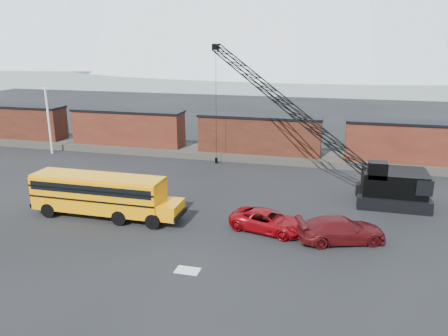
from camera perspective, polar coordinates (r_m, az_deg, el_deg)
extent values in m
plane|color=black|center=(29.35, -3.13, -9.40)|extent=(160.00, 160.00, 0.00)
cube|color=silver|center=(365.28, 13.82, 15.63)|extent=(800.00, 80.00, 24.00)
cube|color=#453E38|center=(49.45, 4.60, 1.71)|extent=(120.00, 5.00, 0.70)
cube|color=#4C2015|center=(62.77, -25.61, 5.47)|extent=(13.50, 2.90, 4.00)
cube|color=black|center=(62.48, -25.84, 7.31)|extent=(13.70, 3.10, 0.25)
cube|color=black|center=(60.48, -22.35, 3.84)|extent=(2.20, 2.40, 0.60)
cube|color=#451813|center=(53.95, -12.38, 5.16)|extent=(13.50, 2.90, 4.00)
cube|color=black|center=(53.61, -12.52, 7.31)|extent=(13.70, 3.10, 0.25)
cube|color=black|center=(56.29, -16.11, 3.58)|extent=(2.20, 2.40, 0.60)
cube|color=black|center=(52.55, -8.17, 3.19)|extent=(2.20, 2.40, 0.60)
cube|color=#4C2015|center=(48.92, 4.66, 4.38)|extent=(13.50, 2.90, 4.00)
cube|color=black|center=(48.54, 4.71, 6.75)|extent=(13.70, 3.10, 0.25)
cube|color=black|center=(50.16, -0.12, 2.74)|extent=(2.20, 2.40, 0.60)
cube|color=black|center=(48.77, 9.48, 2.12)|extent=(2.20, 2.40, 0.60)
cube|color=#451813|center=(48.85, 23.49, 3.06)|extent=(13.50, 2.90, 4.00)
cube|color=black|center=(48.48, 23.76, 5.42)|extent=(13.70, 3.10, 0.25)
cube|color=black|center=(48.74, 18.40, 1.50)|extent=(2.20, 2.40, 0.60)
cylinder|color=silver|center=(54.55, -21.94, 5.88)|extent=(0.24, 0.24, 8.00)
cube|color=silver|center=(54.10, -22.34, 9.62)|extent=(1.40, 0.12, 0.12)
cube|color=silver|center=(25.84, -4.79, -13.19)|extent=(1.40, 0.90, 0.02)
cube|color=orange|center=(33.79, -16.07, -3.23)|extent=(10.00, 2.50, 2.50)
cube|color=orange|center=(31.64, -7.15, -5.39)|extent=(1.60, 2.30, 1.10)
cube|color=orange|center=(33.39, -16.24, -1.12)|extent=(10.00, 2.30, 0.18)
cube|color=black|center=(32.55, -17.28, -2.77)|extent=(9.60, 0.05, 0.65)
cube|color=black|center=(34.60, -15.12, -1.48)|extent=(9.60, 0.05, 0.65)
cube|color=black|center=(31.46, -5.68, -6.05)|extent=(0.15, 2.45, 0.35)
cube|color=black|center=(36.86, -22.76, -3.90)|extent=(0.15, 2.50, 0.35)
cylinder|color=black|center=(35.25, -21.93, -5.15)|extent=(1.10, 0.35, 1.10)
cylinder|color=black|center=(36.98, -19.86, -3.94)|extent=(1.10, 0.35, 1.10)
cylinder|color=black|center=(32.25, -13.53, -6.35)|extent=(1.10, 0.35, 1.10)
cylinder|color=black|center=(34.14, -11.74, -4.96)|extent=(1.10, 0.35, 1.10)
cylinder|color=black|center=(31.16, -9.27, -6.91)|extent=(1.10, 0.35, 1.10)
cylinder|color=black|center=(33.11, -7.68, -5.43)|extent=(1.10, 0.35, 1.10)
imported|color=maroon|center=(30.54, 5.75, -6.90)|extent=(5.69, 3.58, 1.47)
imported|color=#4F0E11|center=(29.81, 15.04, -7.79)|extent=(6.20, 4.16, 1.67)
cube|color=black|center=(36.38, 21.30, -4.50)|extent=(5.50, 1.00, 1.00)
cube|color=black|center=(39.39, 20.82, -2.90)|extent=(5.50, 1.00, 1.00)
cube|color=black|center=(37.46, 21.26, -1.65)|extent=(4.80, 3.60, 1.80)
cube|color=black|center=(37.71, 24.30, -1.56)|extent=(1.20, 3.80, 1.20)
cube|color=black|center=(35.82, 19.44, -0.25)|extent=(1.40, 1.20, 1.30)
cube|color=black|center=(35.30, 19.50, -0.49)|extent=(1.20, 0.06, 0.90)
cube|color=black|center=(45.45, -1.08, 15.55)|extent=(0.70, 0.50, 0.60)
cylinder|color=black|center=(45.92, -1.04, 7.94)|extent=(0.04, 0.04, 11.86)
cube|color=black|center=(47.08, -1.01, 1.02)|extent=(0.25, 0.25, 0.50)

